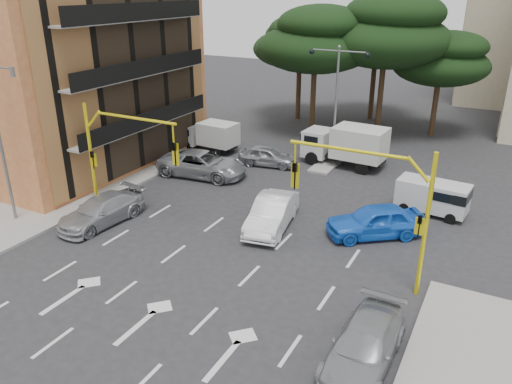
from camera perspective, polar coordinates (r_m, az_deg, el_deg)
ground at (r=22.58m, az=-5.28°, el=-8.26°), size 120.00×120.00×0.00m
median_strip at (r=35.76m, az=8.72°, el=3.66°), size 1.40×6.00×0.15m
apartment_orange at (r=37.82m, az=-22.76°, el=13.82°), size 15.19×16.15×13.70m
pine_left_near at (r=41.00m, az=6.88°, el=16.97°), size 9.15×9.15×10.23m
pine_center at (r=41.35m, az=14.77°, el=17.44°), size 9.98×9.98×11.16m
pine_left_far at (r=45.88m, az=5.11°, el=16.76°), size 8.32×8.32×9.30m
pine_right at (r=42.78m, az=20.50°, el=14.12°), size 7.49×7.49×8.37m
pine_back at (r=46.72m, az=13.76°, el=17.20°), size 9.15×9.15×10.23m
signal_mast_right at (r=20.05m, az=14.12°, el=-0.58°), size 5.79×0.37×6.00m
signal_mast_left at (r=26.39m, az=-15.77°, el=4.88°), size 5.79×0.37×6.00m
street_lamp_left at (r=27.63m, az=-27.08°, el=5.82°), size 2.08×0.20×8.00m
street_lamp_center at (r=34.42m, az=9.25°, el=12.11°), size 4.16×0.36×7.77m
car_white_hatch at (r=25.38m, az=1.84°, el=-2.43°), size 2.51×5.10×1.61m
car_blue_compact at (r=25.22m, az=13.46°, el=-3.24°), size 4.98×4.40×1.63m
car_silver_wagon at (r=27.08m, az=-17.27°, el=-2.05°), size 2.50×5.10×1.43m
car_silver_cross_a at (r=32.50m, az=-6.13°, el=3.20°), size 6.07×3.31×1.61m
car_silver_cross_b at (r=34.26m, az=1.33°, el=4.13°), size 4.19×2.23×1.36m
car_silver_parked at (r=17.34m, az=12.27°, el=-16.79°), size 2.00×4.82×1.39m
van_white at (r=28.56m, az=19.50°, el=-0.58°), size 3.83×2.02×1.84m
box_truck_a at (r=37.52m, az=-5.36°, el=6.39°), size 4.62×2.18×2.22m
box_truck_b at (r=34.61m, az=10.13°, el=5.23°), size 5.84×2.75×2.80m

